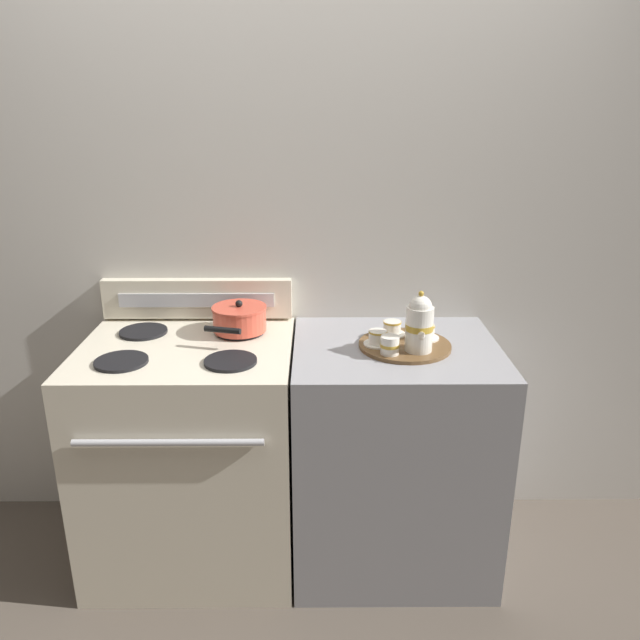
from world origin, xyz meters
name	(u,v)px	position (x,y,z in m)	size (l,w,h in m)	color
ground_plane	(293,548)	(0.00, 0.00, 0.00)	(6.00, 6.00, 0.00)	brown
wall_back	(292,273)	(0.00, 0.35, 1.10)	(6.00, 0.05, 2.20)	beige
stove	(193,453)	(-0.39, 0.00, 0.46)	(0.79, 0.69, 0.92)	beige
control_panel	(197,298)	(-0.39, 0.30, 1.01)	(0.78, 0.05, 0.16)	beige
side_counter	(392,453)	(0.40, 0.00, 0.46)	(0.77, 0.66, 0.91)	#939399
saucepan	(239,318)	(-0.20, 0.15, 0.97)	(0.22, 0.30, 0.12)	#D14C38
serving_tray	(405,345)	(0.43, -0.01, 0.92)	(0.34, 0.34, 0.01)	brown
teapot	(420,324)	(0.47, -0.07, 1.03)	(0.10, 0.16, 0.22)	white
teacup_left	(392,328)	(0.39, 0.09, 0.95)	(0.10, 0.10, 0.05)	white
teacup_right	(378,338)	(0.33, -0.02, 0.95)	(0.10, 0.10, 0.05)	white
teacup_front	(425,332)	(0.51, 0.05, 0.95)	(0.10, 0.10, 0.05)	white
creamer_jug	(390,345)	(0.36, -0.10, 0.96)	(0.07, 0.07, 0.07)	white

